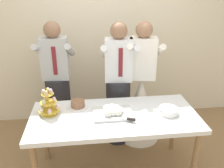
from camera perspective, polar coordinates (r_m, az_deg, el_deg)
rear_wall at (r=3.64m, az=-2.16°, el=13.21°), size 5.20×0.10×2.90m
dessert_table at (r=2.63m, az=0.59°, el=-8.80°), size 1.80×0.80×0.78m
cupcake_stand at (r=2.64m, az=-14.93°, el=-4.61°), size 0.23×0.23×0.31m
main_cake_tray at (r=2.57m, az=0.14°, el=-6.56°), size 0.43×0.35×0.12m
plate_stack at (r=2.67m, az=13.34°, el=-6.28°), size 0.22×0.21×0.07m
round_cake at (r=2.75m, az=-8.14°, el=-4.83°), size 0.24×0.24×0.08m
person_groom at (r=3.16m, az=1.49°, el=-1.92°), size 0.50×0.53×1.66m
person_bride at (r=3.31m, az=6.81°, el=-4.02°), size 0.57×0.56×1.66m
person_guest at (r=3.30m, az=-12.78°, el=-1.40°), size 0.49×0.51×1.66m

